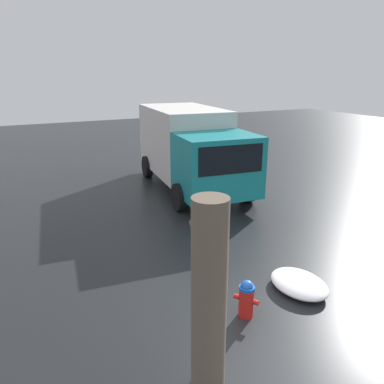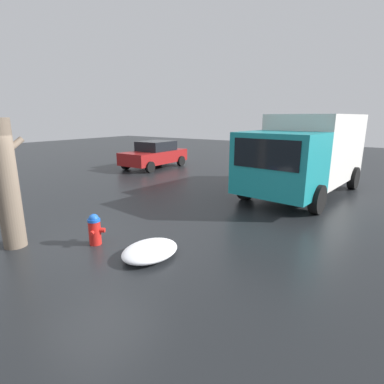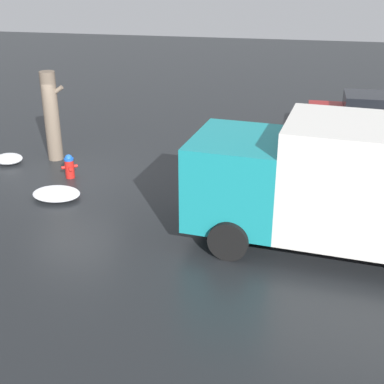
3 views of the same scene
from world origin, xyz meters
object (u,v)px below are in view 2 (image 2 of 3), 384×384
at_px(fire_hydrant, 95,229).
at_px(delivery_truck, 308,152).
at_px(parked_car, 155,154).
at_px(tree_trunk, 7,185).

height_order(fire_hydrant, delivery_truck, delivery_truck).
relative_size(delivery_truck, parked_car, 1.68).
height_order(fire_hydrant, parked_car, parked_car).
distance_m(tree_trunk, delivery_truck, 9.75).
distance_m(delivery_truck, parked_car, 8.96).
xyz_separation_m(fire_hydrant, delivery_truck, (7.71, -2.74, 1.23)).
distance_m(fire_hydrant, parked_car, 10.90).
bearing_deg(tree_trunk, fire_hydrant, -52.26).
distance_m(fire_hydrant, delivery_truck, 8.27).
height_order(tree_trunk, delivery_truck, delivery_truck).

